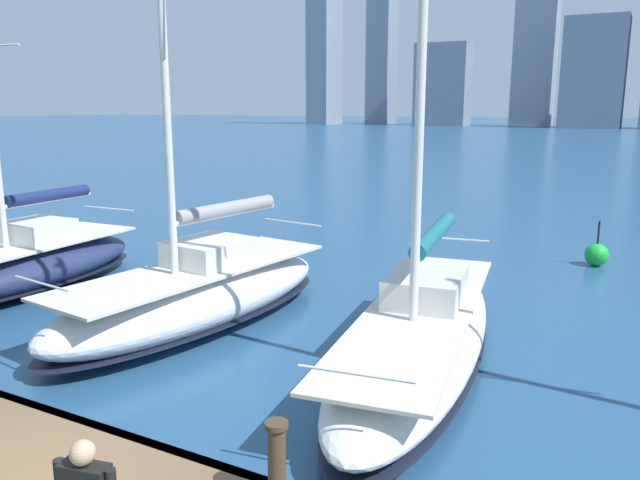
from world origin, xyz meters
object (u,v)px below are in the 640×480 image
(sailboat_grey, at_px, (197,293))
(channel_buoy, at_px, (597,254))
(sailboat_navy, at_px, (26,263))
(sailboat_teal, at_px, (420,329))
(mooring_post, at_px, (277,459))

(sailboat_grey, height_order, channel_buoy, sailboat_grey)
(sailboat_grey, bearing_deg, sailboat_navy, -1.27)
(channel_buoy, bearing_deg, sailboat_teal, 76.48)
(sailboat_teal, xyz_separation_m, channel_buoy, (-2.33, -9.68, -0.32))
(sailboat_navy, distance_m, channel_buoy, 16.54)
(sailboat_grey, relative_size, channel_buoy, 7.65)
(sailboat_grey, distance_m, mooring_post, 7.58)
(sailboat_grey, xyz_separation_m, sailboat_navy, (5.88, -0.13, -0.05))
(sailboat_grey, height_order, sailboat_navy, sailboat_grey)
(sailboat_teal, xyz_separation_m, sailboat_navy, (10.97, 0.14, 0.02))
(channel_buoy, bearing_deg, sailboat_navy, 36.43)
(sailboat_grey, distance_m, sailboat_navy, 5.89)
(sailboat_navy, relative_size, channel_buoy, 6.81)
(sailboat_teal, relative_size, channel_buoy, 9.16)
(sailboat_teal, relative_size, sailboat_grey, 1.20)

